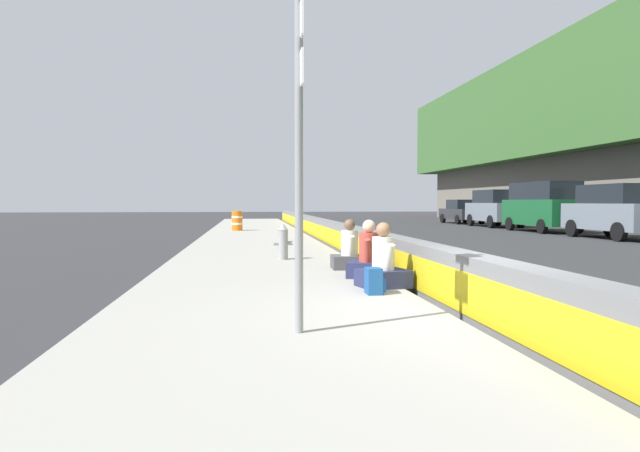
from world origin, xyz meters
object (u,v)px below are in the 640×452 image
object	(u,v)px
seated_person_rear	(350,253)
parked_car_midline	(543,206)
seated_person_middle	(369,259)
parked_car_farther	(462,211)
route_sign_post	(299,139)
parked_car_fourth	(615,211)
fire_hydrant	(283,241)
seated_person_foreground	(383,267)
parked_car_far	(495,208)
construction_barrel	(237,221)
backpack	(374,281)

from	to	relation	value
seated_person_rear	parked_car_midline	xyz separation A→B (m)	(15.41, -12.95, 0.89)
seated_person_middle	seated_person_rear	distance (m)	1.37
parked_car_midline	parked_car_farther	world-z (taller)	parked_car_midline
route_sign_post	parked_car_farther	distance (m)	35.48
seated_person_rear	parked_car_fourth	bearing A→B (deg)	-52.79
fire_hydrant	seated_person_rear	bearing A→B (deg)	-148.40
fire_hydrant	seated_person_rear	world-z (taller)	seated_person_rear
fire_hydrant	seated_person_foreground	world-z (taller)	seated_person_foreground
route_sign_post	seated_person_middle	xyz separation A→B (m)	(4.21, -1.69, -1.73)
parked_car_midline	seated_person_rear	bearing A→B (deg)	139.96
parked_car_midline	parked_car_far	size ratio (longest dim) A/B	1.06
parked_car_midline	fire_hydrant	bearing A→B (deg)	133.18
parked_car_far	construction_barrel	bearing A→B (deg)	108.00
construction_barrel	parked_car_fourth	bearing A→B (deg)	-111.25
fire_hydrant	backpack	size ratio (longest dim) A/B	2.20
fire_hydrant	seated_person_middle	xyz separation A→B (m)	(-3.44, -1.38, -0.11)
fire_hydrant	parked_car_farther	world-z (taller)	parked_car_farther
seated_person_middle	parked_car_midline	size ratio (longest dim) A/B	0.21
fire_hydrant	parked_car_midline	xyz separation A→B (m)	(13.34, -14.22, 0.77)
fire_hydrant	seated_person_middle	world-z (taller)	seated_person_middle
route_sign_post	backpack	bearing A→B (deg)	-30.10
seated_person_foreground	parked_car_farther	distance (m)	32.02
parked_car_farther	route_sign_post	bearing A→B (deg)	155.55
parked_car_farther	backpack	bearing A→B (deg)	156.02
seated_person_middle	parked_car_farther	xyz separation A→B (m)	(28.07, -12.99, 0.39)
fire_hydrant	parked_car_farther	size ratio (longest dim) A/B	0.19
seated_person_middle	backpack	world-z (taller)	seated_person_middle
fire_hydrant	parked_car_midline	bearing A→B (deg)	-46.82
seated_person_middle	construction_barrel	xyz separation A→B (m)	(17.45, 2.76, 0.14)
parked_car_fourth	parked_car_midline	size ratio (longest dim) A/B	0.94
seated_person_foreground	parked_car_far	xyz separation A→B (m)	(23.73, -12.94, 0.71)
construction_barrel	parked_car_farther	xyz separation A→B (m)	(10.61, -15.74, 0.24)
fire_hydrant	parked_car_farther	distance (m)	28.52
seated_person_foreground	fire_hydrant	bearing A→B (deg)	16.40
parked_car_far	backpack	bearing A→B (deg)	151.52
fire_hydrant	parked_car_far	size ratio (longest dim) A/B	0.18
parked_car_midline	parked_car_far	distance (m)	5.77
parked_car_far	parked_car_farther	distance (m)	5.53
backpack	parked_car_farther	size ratio (longest dim) A/B	0.09
seated_person_rear	parked_car_far	bearing A→B (deg)	-31.60
parked_car_far	parked_car_farther	world-z (taller)	parked_car_far
fire_hydrant	construction_barrel	xyz separation A→B (m)	(14.02, 1.37, 0.03)
parked_car_midline	backpack	bearing A→B (deg)	144.77
fire_hydrant	parked_car_far	world-z (taller)	parked_car_far
seated_person_foreground	seated_person_rear	bearing A→B (deg)	2.02
seated_person_foreground	seated_person_middle	bearing A→B (deg)	-1.06
seated_person_foreground	parked_car_fourth	bearing A→B (deg)	-46.13
construction_barrel	fire_hydrant	bearing A→B (deg)	-174.41
fire_hydrant	parked_car_fourth	xyz separation A→B (m)	(7.89, -14.38, 0.60)
fire_hydrant	construction_barrel	distance (m)	14.08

